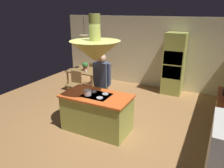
# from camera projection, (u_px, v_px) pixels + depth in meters

# --- Properties ---
(ground) EXTENTS (8.16, 8.16, 0.00)m
(ground) POSITION_uv_depth(u_px,v_px,m) (101.00, 125.00, 5.38)
(ground) COLOR #9E7042
(wall_back) EXTENTS (6.80, 0.10, 2.55)m
(wall_back) POSITION_uv_depth(u_px,v_px,m) (147.00, 52.00, 7.86)
(wall_back) COLOR beige
(wall_back) RESTS_ON ground
(kitchen_island) EXTENTS (1.62, 0.89, 0.92)m
(kitchen_island) POSITION_uv_depth(u_px,v_px,m) (97.00, 112.00, 5.06)
(kitchen_island) COLOR #A0A84C
(kitchen_island) RESTS_ON ground
(oven_tower) EXTENTS (0.66, 0.62, 2.08)m
(oven_tower) POSITION_uv_depth(u_px,v_px,m) (174.00, 64.00, 7.13)
(oven_tower) COLOR #A0A84C
(oven_tower) RESTS_ON ground
(dining_table) EXTENTS (1.14, 0.89, 0.76)m
(dining_table) POSITION_uv_depth(u_px,v_px,m) (86.00, 73.00, 7.48)
(dining_table) COLOR olive
(dining_table) RESTS_ON ground
(person_at_island) EXTENTS (0.53, 0.23, 1.72)m
(person_at_island) POSITION_uv_depth(u_px,v_px,m) (102.00, 81.00, 5.59)
(person_at_island) COLOR tan
(person_at_island) RESTS_ON ground
(range_hood) EXTENTS (1.10, 1.10, 1.00)m
(range_hood) POSITION_uv_depth(u_px,v_px,m) (95.00, 50.00, 4.56)
(range_hood) COLOR #A0A84C
(pendant_light_over_table) EXTENTS (0.32, 0.32, 0.82)m
(pendant_light_over_table) POSITION_uv_depth(u_px,v_px,m) (84.00, 38.00, 7.08)
(pendant_light_over_table) COLOR beige
(chair_facing_island) EXTENTS (0.40, 0.40, 0.87)m
(chair_facing_island) POSITION_uv_depth(u_px,v_px,m) (75.00, 82.00, 6.98)
(chair_facing_island) COLOR olive
(chair_facing_island) RESTS_ON ground
(chair_by_back_wall) EXTENTS (0.40, 0.40, 0.87)m
(chair_by_back_wall) POSITION_uv_depth(u_px,v_px,m) (96.00, 72.00, 8.10)
(chair_by_back_wall) COLOR olive
(chair_by_back_wall) RESTS_ON ground
(potted_plant_on_table) EXTENTS (0.20, 0.20, 0.30)m
(potted_plant_on_table) POSITION_uv_depth(u_px,v_px,m) (85.00, 66.00, 7.34)
(potted_plant_on_table) COLOR #99382D
(potted_plant_on_table) RESTS_ON dining_table
(cup_on_table) EXTENTS (0.07, 0.07, 0.09)m
(cup_on_table) POSITION_uv_depth(u_px,v_px,m) (86.00, 71.00, 7.18)
(cup_on_table) COLOR white
(cup_on_table) RESTS_ON dining_table
(cooking_pot_on_cooktop) EXTENTS (0.18, 0.18, 0.12)m
(cooking_pot_on_cooktop) POSITION_uv_depth(u_px,v_px,m) (87.00, 93.00, 4.85)
(cooking_pot_on_cooktop) COLOR #B2B2B7
(cooking_pot_on_cooktop) RESTS_ON kitchen_island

